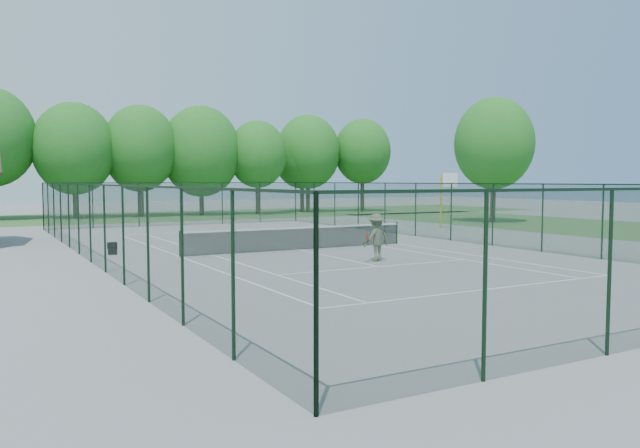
# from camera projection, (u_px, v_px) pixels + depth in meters

# --- Properties ---
(ground) EXTENTS (140.00, 140.00, 0.00)m
(ground) POSITION_uv_depth(u_px,v_px,m) (299.00, 250.00, 28.39)
(ground) COLOR gray
(ground) RESTS_ON ground
(grass_far) EXTENTS (80.00, 16.00, 0.01)m
(grass_far) POSITION_uv_depth(u_px,v_px,m) (142.00, 217.00, 54.51)
(grass_far) COLOR #3F6E33
(grass_far) RESTS_ON ground
(grass_side) EXTENTS (14.00, 40.00, 0.01)m
(grass_side) POSITION_uv_depth(u_px,v_px,m) (578.00, 226.00, 43.55)
(grass_side) COLOR #3F6E33
(grass_side) RESTS_ON ground
(court_lines) EXTENTS (11.05, 23.85, 0.01)m
(court_lines) POSITION_uv_depth(u_px,v_px,m) (299.00, 250.00, 28.39)
(court_lines) COLOR white
(court_lines) RESTS_ON ground
(tennis_net) EXTENTS (11.08, 0.08, 1.10)m
(tennis_net) POSITION_uv_depth(u_px,v_px,m) (299.00, 237.00, 28.35)
(tennis_net) COLOR black
(tennis_net) RESTS_ON ground
(fence_enclosure) EXTENTS (18.05, 36.05, 3.02)m
(fence_enclosure) POSITION_uv_depth(u_px,v_px,m) (299.00, 216.00, 28.28)
(fence_enclosure) COLOR #1A3522
(fence_enclosure) RESTS_ON ground
(tree_line_far) EXTENTS (39.40, 6.40, 9.70)m
(tree_line_far) POSITION_uv_depth(u_px,v_px,m) (140.00, 148.00, 54.09)
(tree_line_far) COLOR #493828
(tree_line_far) RESTS_ON ground
(basketball_goal) EXTENTS (1.20, 1.43, 3.65)m
(basketball_goal) POSITION_uv_depth(u_px,v_px,m) (446.00, 189.00, 41.05)
(basketball_goal) COLOR gold
(basketball_goal) RESTS_ON ground
(tree_side) EXTENTS (5.95, 5.95, 9.41)m
(tree_side) POSITION_uv_depth(u_px,v_px,m) (494.00, 143.00, 46.85)
(tree_side) COLOR #493828
(tree_side) RESTS_ON ground
(sports_bag_a) EXTENTS (0.40, 0.33, 0.27)m
(sports_bag_a) POSITION_uv_depth(u_px,v_px,m) (113.00, 251.00, 26.49)
(sports_bag_a) COLOR black
(sports_bag_a) RESTS_ON ground
(sports_bag_b) EXTENTS (0.43, 0.29, 0.31)m
(sports_bag_b) POSITION_uv_depth(u_px,v_px,m) (112.00, 246.00, 28.73)
(sports_bag_b) COLOR black
(sports_bag_b) RESTS_ON ground
(tennis_player) EXTENTS (2.24, 0.94, 1.86)m
(tennis_player) POSITION_uv_depth(u_px,v_px,m) (376.00, 238.00, 24.31)
(tennis_player) COLOR #545840
(tennis_player) RESTS_ON ground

